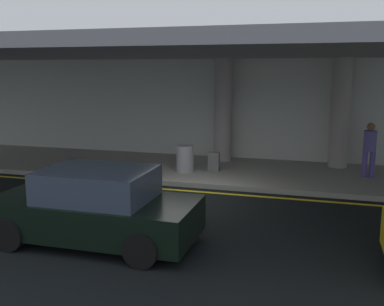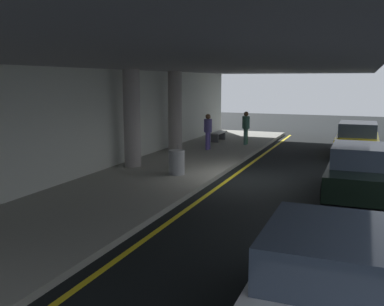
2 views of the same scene
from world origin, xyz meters
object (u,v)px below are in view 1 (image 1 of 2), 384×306
(support_column_center, at_px, (340,113))
(person_waiting_for_ride, at_px, (370,146))
(trash_bin_steel, at_px, (185,159))
(car_black, at_px, (95,208))
(support_column_left_mid, at_px, (223,110))
(suitcase_upright_primary, at_px, (214,162))

(support_column_center, bearing_deg, person_waiting_for_ride, -56.83)
(person_waiting_for_ride, distance_m, trash_bin_steel, 5.71)
(car_black, xyz_separation_m, trash_bin_steel, (0.03, 5.94, -0.14))
(support_column_left_mid, height_order, person_waiting_for_ride, support_column_left_mid)
(trash_bin_steel, bearing_deg, support_column_center, 24.40)
(car_black, relative_size, suitcase_upright_primary, 4.56)
(suitcase_upright_primary, bearing_deg, person_waiting_for_ride, 8.40)
(person_waiting_for_ride, height_order, trash_bin_steel, person_waiting_for_ride)
(suitcase_upright_primary, bearing_deg, trash_bin_steel, -157.05)
(person_waiting_for_ride, bearing_deg, support_column_left_mid, 15.42)
(support_column_left_mid, bearing_deg, person_waiting_for_ride, -15.12)
(trash_bin_steel, bearing_deg, support_column_left_mid, 70.56)
(trash_bin_steel, bearing_deg, suitcase_upright_primary, 20.75)
(support_column_center, height_order, person_waiting_for_ride, support_column_center)
(car_black, xyz_separation_m, suitcase_upright_primary, (0.90, 6.28, -0.25))
(suitcase_upright_primary, height_order, trash_bin_steel, suitcase_upright_primary)
(car_black, relative_size, trash_bin_steel, 4.82)
(person_waiting_for_ride, relative_size, suitcase_upright_primary, 1.87)
(support_column_center, height_order, suitcase_upright_primary, support_column_center)
(support_column_left_mid, relative_size, support_column_center, 1.00)
(support_column_left_mid, relative_size, car_black, 0.89)
(suitcase_upright_primary, xyz_separation_m, trash_bin_steel, (-0.88, -0.33, 0.11))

